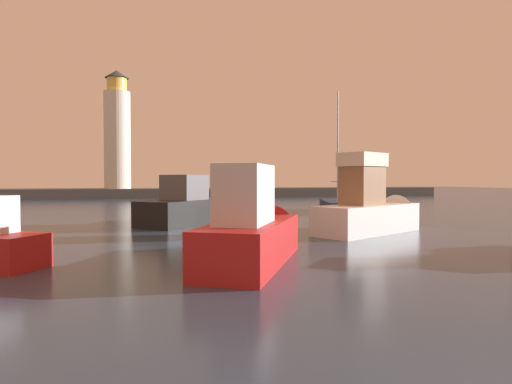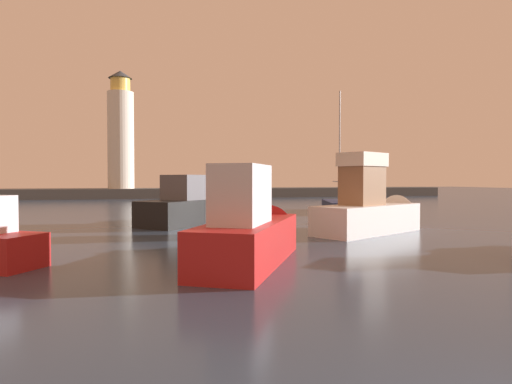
{
  "view_description": "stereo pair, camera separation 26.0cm",
  "coord_description": "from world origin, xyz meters",
  "px_view_note": "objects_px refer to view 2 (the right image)",
  "views": [
    {
      "loc": [
        -4.33,
        -2.61,
        2.79
      ],
      "look_at": [
        1.7,
        20.46,
        2.09
      ],
      "focal_mm": 30.7,
      "sensor_mm": 36.0,
      "label": 1
    },
    {
      "loc": [
        -4.08,
        -2.67,
        2.79
      ],
      "look_at": [
        1.7,
        20.46,
        2.09
      ],
      "focal_mm": 30.7,
      "sensor_mm": 36.0,
      "label": 2
    }
  ],
  "objects_px": {
    "sailboat_moored": "(338,206)",
    "motorboat_3": "(377,209)",
    "motorboat_4": "(202,207)",
    "motorboat_2": "(254,230)",
    "lighthouse": "(121,133)",
    "mooring_buoy": "(350,217)"
  },
  "relations": [
    {
      "from": "sailboat_moored",
      "to": "motorboat_3",
      "type": "bearing_deg",
      "value": -106.32
    },
    {
      "from": "motorboat_4",
      "to": "motorboat_2",
      "type": "bearing_deg",
      "value": -89.29
    },
    {
      "from": "motorboat_4",
      "to": "motorboat_3",
      "type": "bearing_deg",
      "value": -40.83
    },
    {
      "from": "motorboat_3",
      "to": "lighthouse",
      "type": "bearing_deg",
      "value": 108.62
    },
    {
      "from": "motorboat_3",
      "to": "mooring_buoy",
      "type": "xyz_separation_m",
      "value": [
        0.69,
        4.49,
        -0.8
      ]
    },
    {
      "from": "motorboat_3",
      "to": "motorboat_4",
      "type": "height_order",
      "value": "motorboat_3"
    },
    {
      "from": "motorboat_2",
      "to": "mooring_buoy",
      "type": "height_order",
      "value": "motorboat_2"
    },
    {
      "from": "sailboat_moored",
      "to": "mooring_buoy",
      "type": "relative_size",
      "value": 12.6
    },
    {
      "from": "sailboat_moored",
      "to": "mooring_buoy",
      "type": "distance_m",
      "value": 9.39
    },
    {
      "from": "motorboat_2",
      "to": "motorboat_4",
      "type": "xyz_separation_m",
      "value": [
        -0.17,
        13.56,
        -0.03
      ]
    },
    {
      "from": "motorboat_2",
      "to": "motorboat_4",
      "type": "distance_m",
      "value": 13.56
    },
    {
      "from": "motorboat_2",
      "to": "motorboat_4",
      "type": "relative_size",
      "value": 0.99
    },
    {
      "from": "motorboat_2",
      "to": "sailboat_moored",
      "type": "height_order",
      "value": "sailboat_moored"
    },
    {
      "from": "mooring_buoy",
      "to": "motorboat_4",
      "type": "bearing_deg",
      "value": 163.08
    },
    {
      "from": "motorboat_3",
      "to": "sailboat_moored",
      "type": "bearing_deg",
      "value": 73.68
    },
    {
      "from": "sailboat_moored",
      "to": "motorboat_4",
      "type": "bearing_deg",
      "value": -153.79
    },
    {
      "from": "motorboat_2",
      "to": "motorboat_3",
      "type": "bearing_deg",
      "value": 37.41
    },
    {
      "from": "motorboat_3",
      "to": "mooring_buoy",
      "type": "bearing_deg",
      "value": 81.24
    },
    {
      "from": "lighthouse",
      "to": "motorboat_3",
      "type": "distance_m",
      "value": 49.3
    },
    {
      "from": "lighthouse",
      "to": "motorboat_4",
      "type": "distance_m",
      "value": 40.34
    },
    {
      "from": "lighthouse",
      "to": "motorboat_3",
      "type": "xyz_separation_m",
      "value": [
        15.51,
        -46.04,
        -8.36
      ]
    },
    {
      "from": "lighthouse",
      "to": "mooring_buoy",
      "type": "relative_size",
      "value": 21.46
    }
  ]
}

